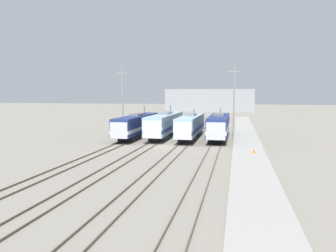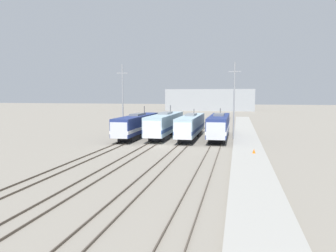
{
  "view_description": "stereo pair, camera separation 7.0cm",
  "coord_description": "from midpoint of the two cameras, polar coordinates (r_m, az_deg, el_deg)",
  "views": [
    {
      "loc": [
        9.98,
        -46.2,
        7.46
      ],
      "look_at": [
        -0.6,
        3.58,
        2.51
      ],
      "focal_mm": 35.0,
      "sensor_mm": 36.0,
      "label": 1
    },
    {
      "loc": [
        10.04,
        -46.19,
        7.46
      ],
      "look_at": [
        -0.6,
        3.58,
        2.51
      ],
      "focal_mm": 35.0,
      "sensor_mm": 36.0,
      "label": 2
    }
  ],
  "objects": [
    {
      "name": "ground_plane",
      "position": [
        47.85,
        -0.23,
        -3.41
      ],
      "size": [
        400.0,
        400.0,
        0.0
      ],
      "primitive_type": "plane",
      "color": "gray"
    },
    {
      "name": "rail_pair_far_left",
      "position": [
        49.79,
        -8.16,
        -3.03
      ],
      "size": [
        1.51,
        120.0,
        0.15
      ],
      "color": "#4C4238",
      "rests_on": "ground_plane"
    },
    {
      "name": "rail_pair_center_left",
      "position": [
        48.39,
        -2.94,
        -3.23
      ],
      "size": [
        1.51,
        120.0,
        0.15
      ],
      "color": "#4C4238",
      "rests_on": "ground_plane"
    },
    {
      "name": "rail_pair_center_right",
      "position": [
        47.41,
        2.54,
        -3.41
      ],
      "size": [
        1.51,
        120.0,
        0.15
      ],
      "color": "#4C4238",
      "rests_on": "ground_plane"
    },
    {
      "name": "rail_pair_far_right",
      "position": [
        46.88,
        8.19,
        -3.56
      ],
      "size": [
        1.51,
        120.0,
        0.15
      ],
      "color": "#4C4238",
      "rests_on": "ground_plane"
    },
    {
      "name": "locomotive_far_left",
      "position": [
        56.81,
        -5.5,
        0.15
      ],
      "size": [
        2.92,
        18.86,
        5.28
      ],
      "color": "black",
      "rests_on": "ground_plane"
    },
    {
      "name": "locomotive_center_left",
      "position": [
        56.99,
        -0.57,
        0.29
      ],
      "size": [
        3.1,
        19.06,
        5.4
      ],
      "color": "#232326",
      "rests_on": "ground_plane"
    },
    {
      "name": "locomotive_center_right",
      "position": [
        54.89,
        3.9,
        0.01
      ],
      "size": [
        2.83,
        17.31,
        4.85
      ],
      "color": "#232326",
      "rests_on": "ground_plane"
    },
    {
      "name": "locomotive_far_right",
      "position": [
        54.53,
        8.79,
        -0.04
      ],
      "size": [
        3.01,
        16.45,
        5.0
      ],
      "color": "black",
      "rests_on": "ground_plane"
    },
    {
      "name": "catenary_tower_left",
      "position": [
        58.77,
        -7.94,
        4.71
      ],
      "size": [
        2.05,
        0.25,
        12.69
      ],
      "color": "gray",
      "rests_on": "ground_plane"
    },
    {
      "name": "catenary_tower_right",
      "position": [
        55.26,
        11.4,
        4.61
      ],
      "size": [
        2.05,
        0.25,
        12.69
      ],
      "color": "gray",
      "rests_on": "ground_plane"
    },
    {
      "name": "platform",
      "position": [
        46.79,
        13.66,
        -3.57
      ],
      "size": [
        4.0,
        120.0,
        0.33
      ],
      "color": "#A8A59E",
      "rests_on": "ground_plane"
    },
    {
      "name": "traffic_cone",
      "position": [
        41.1,
        14.71,
        -4.24
      ],
      "size": [
        0.38,
        0.38,
        0.54
      ],
      "color": "orange",
      "rests_on": "platform"
    },
    {
      "name": "depot_building",
      "position": [
        150.56,
        7.19,
        4.53
      ],
      "size": [
        39.74,
        8.05,
        9.73
      ],
      "color": "#9EA3A8",
      "rests_on": "ground_plane"
    }
  ]
}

